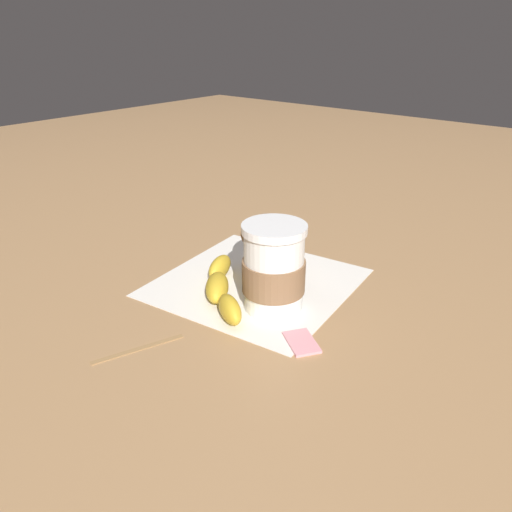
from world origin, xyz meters
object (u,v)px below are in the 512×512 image
sugar_packet (301,341)px  muffin (271,244)px  banana (221,287)px  coffee_cup (274,269)px

sugar_packet → muffin: bearing=-39.6°
banana → sugar_packet: (-0.15, 0.02, -0.01)m
muffin → coffee_cup: bearing=130.8°
muffin → sugar_packet: bearing=140.4°
muffin → sugar_packet: size_ratio=1.88×
muffin → sugar_packet: muffin is taller
banana → sugar_packet: 0.15m
banana → sugar_packet: size_ratio=2.94×
coffee_cup → muffin: (0.06, -0.07, -0.00)m
muffin → banana: size_ratio=0.64×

